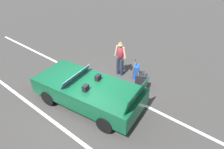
# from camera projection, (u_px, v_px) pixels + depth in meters

# --- Properties ---
(ground_plane) EXTENTS (80.00, 80.00, 0.00)m
(ground_plane) POSITION_uv_depth(u_px,v_px,m) (89.00, 103.00, 7.62)
(ground_plane) COLOR #383533
(lot_line_near) EXTENTS (18.00, 0.12, 0.01)m
(lot_line_near) POSITION_uv_depth(u_px,v_px,m) (109.00, 88.00, 8.42)
(lot_line_near) COLOR silver
(lot_line_near) RESTS_ON ground_plane
(lot_line_mid) EXTENTS (18.00, 0.12, 0.01)m
(lot_line_mid) POSITION_uv_depth(u_px,v_px,m) (59.00, 126.00, 6.66)
(lot_line_mid) COLOR silver
(lot_line_mid) RESTS_ON ground_plane
(convertible_car) EXTENTS (4.33, 2.28, 1.54)m
(convertible_car) POSITION_uv_depth(u_px,v_px,m) (84.00, 89.00, 7.38)
(convertible_car) COLOR #0F4C2D
(convertible_car) RESTS_ON ground_plane
(suitcase_large_black) EXTENTS (0.55, 0.47, 0.95)m
(suitcase_large_black) POSITION_uv_depth(u_px,v_px,m) (141.00, 82.00, 8.14)
(suitcase_large_black) COLOR black
(suitcase_large_black) RESTS_ON ground_plane
(suitcase_medium_bright) EXTENTS (0.38, 0.46, 0.88)m
(suitcase_medium_bright) POSITION_uv_depth(u_px,v_px,m) (136.00, 71.00, 8.94)
(suitcase_medium_bright) COLOR #1E479E
(suitcase_medium_bright) RESTS_ON ground_plane
(traveler_person) EXTENTS (0.61, 0.26, 1.65)m
(traveler_person) POSITION_uv_depth(u_px,v_px,m) (120.00, 57.00, 8.81)
(traveler_person) COLOR #1E2338
(traveler_person) RESTS_ON ground_plane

